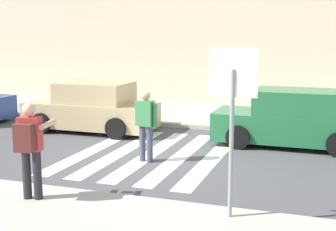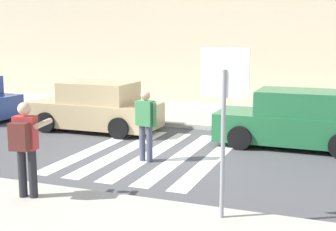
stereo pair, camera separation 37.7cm
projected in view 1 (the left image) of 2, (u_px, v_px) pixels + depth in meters
The scene contains 13 objects.
ground_plane at pixel (148, 156), 11.82m from camera, with size 120.00×120.00×0.00m, color #4C4C4F.
sidewalk_far at pixel (207, 115), 17.40m from camera, with size 60.00×4.80×0.14m, color #B2AD9E.
building_facade_far at pixel (232, 27), 20.93m from camera, with size 56.00×4.00×6.71m, color beige.
crosswalk_stripe_0 at pixel (95, 149), 12.52m from camera, with size 0.44×5.20×0.01m, color silver.
crosswalk_stripe_1 at pixel (123, 151), 12.26m from camera, with size 0.44×5.20×0.01m, color silver.
crosswalk_stripe_2 at pixel (151, 154), 12.01m from camera, with size 0.44×5.20×0.01m, color silver.
crosswalk_stripe_3 at pixel (181, 156), 11.75m from camera, with size 0.44×5.20×0.01m, color silver.
crosswalk_stripe_4 at pixel (212, 159), 11.49m from camera, with size 0.44×5.20×0.01m, color silver.
stop_sign at pixel (233, 95), 7.19m from camera, with size 0.76×0.08×2.70m.
photographer_with_backpack at pixel (30, 143), 8.14m from camera, with size 0.68×0.91×1.72m.
pedestrian_crossing at pixel (146, 122), 11.12m from camera, with size 0.58×0.28×1.72m.
parked_car_tan at pixel (92, 108), 14.74m from camera, with size 4.10×1.92×1.55m.
parked_car_green at pixel (292, 120), 12.77m from camera, with size 4.10×1.92×1.55m.
Camera 1 is at (4.21, -10.68, 3.03)m, focal length 50.00 mm.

